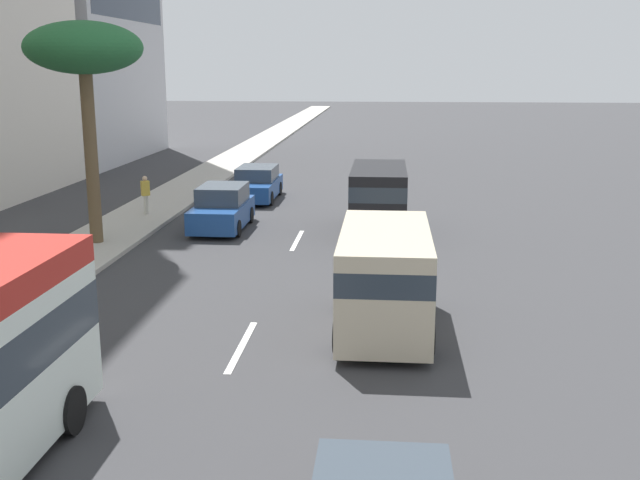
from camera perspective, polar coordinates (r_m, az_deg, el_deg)
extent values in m
plane|color=#38383A|center=(35.18, -0.18, 2.94)|extent=(198.00, 198.00, 0.00)
cube|color=#B2ADA3|center=(36.46, -11.13, 3.17)|extent=(162.00, 2.89, 0.15)
cube|color=silver|center=(17.24, -5.93, -7.97)|extent=(3.20, 0.16, 0.01)
cube|color=silver|center=(27.27, -1.74, -0.03)|extent=(3.20, 0.16, 0.01)
cube|color=#1E478C|center=(35.61, -4.80, 3.92)|extent=(4.55, 1.85, 0.75)
cube|color=#38424C|center=(35.73, -4.75, 5.06)|extent=(2.50, 1.70, 0.62)
cylinder|color=black|center=(34.14, -3.78, 3.15)|extent=(0.64, 0.22, 0.64)
cylinder|color=black|center=(34.44, -6.58, 3.18)|extent=(0.64, 0.22, 0.64)
cylinder|color=black|center=(36.89, -3.11, 3.90)|extent=(0.64, 0.22, 0.64)
cylinder|color=black|center=(37.17, -5.72, 3.92)|extent=(0.64, 0.22, 0.64)
cube|color=beige|center=(17.84, 4.90, -2.80)|extent=(5.00, 2.07, 2.23)
cube|color=#2D3842|center=(17.72, 4.93, -1.27)|extent=(5.01, 2.08, 0.54)
cylinder|color=black|center=(19.58, 1.98, -4.23)|extent=(0.72, 0.24, 0.72)
cylinder|color=black|center=(19.58, 7.76, -4.34)|extent=(0.72, 0.24, 0.72)
cylinder|color=black|center=(16.74, 1.42, -7.27)|extent=(0.72, 0.24, 0.72)
cylinder|color=black|center=(16.74, 8.21, -7.41)|extent=(0.72, 0.24, 0.72)
cube|color=black|center=(28.35, 4.44, 3.19)|extent=(5.00, 2.01, 2.28)
cube|color=#2D3842|center=(28.27, 4.45, 4.20)|extent=(5.01, 2.01, 0.55)
cylinder|color=black|center=(30.03, 2.62, 1.87)|extent=(0.72, 0.24, 0.72)
cylinder|color=black|center=(30.01, 6.26, 1.80)|extent=(0.72, 0.24, 0.72)
cylinder|color=black|center=(27.10, 2.34, 0.65)|extent=(0.72, 0.24, 0.72)
cylinder|color=black|center=(27.08, 6.38, 0.57)|extent=(0.72, 0.24, 0.72)
cylinder|color=black|center=(13.90, -18.33, -12.10)|extent=(0.84, 0.26, 0.84)
cube|color=#1E478C|center=(29.27, -7.40, 1.94)|extent=(4.22, 1.82, 0.83)
cube|color=#38424C|center=(29.34, -7.36, 3.47)|extent=(2.32, 1.67, 0.68)
cylinder|color=black|center=(27.90, -6.28, 0.86)|extent=(0.64, 0.22, 0.64)
cylinder|color=black|center=(28.27, -9.61, 0.91)|extent=(0.64, 0.22, 0.64)
cylinder|color=black|center=(30.41, -5.32, 1.90)|extent=(0.64, 0.22, 0.64)
cylinder|color=black|center=(30.76, -8.39, 1.94)|extent=(0.64, 0.22, 0.64)
cylinder|color=beige|center=(32.09, -13.03, 2.59)|extent=(0.14, 0.14, 0.77)
cylinder|color=beige|center=(32.24, -12.94, 2.64)|extent=(0.14, 0.14, 0.77)
cube|color=gold|center=(32.05, -13.05, 3.83)|extent=(0.37, 0.39, 0.61)
sphere|color=beige|center=(31.99, -13.08, 4.55)|extent=(0.21, 0.21, 0.21)
cylinder|color=brown|center=(27.05, -16.88, 6.09)|extent=(0.44, 0.44, 6.01)
ellipsoid|color=#236033|center=(26.89, -17.40, 13.69)|extent=(3.88, 3.88, 1.74)
cube|color=#2D3847|center=(52.28, -14.19, 16.78)|extent=(13.31, 0.08, 1.84)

